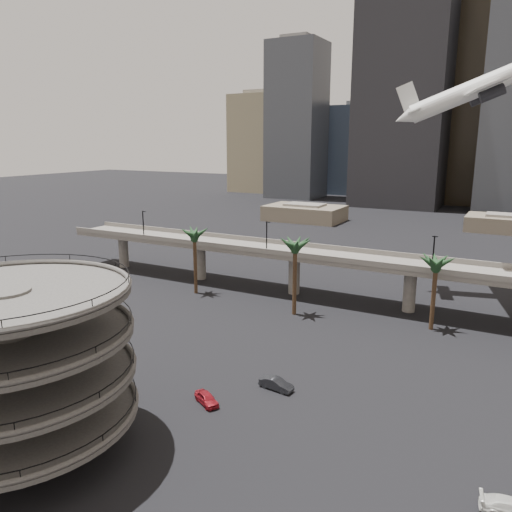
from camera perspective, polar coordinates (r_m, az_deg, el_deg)
The scene contains 10 objects.
ground at distance 50.43m, azimuth -11.36°, elevation -22.71°, with size 700.00×700.00×0.00m, color black.
parking_ramp at distance 52.04m, azimuth -26.06°, elevation -10.28°, with size 22.20×22.20×17.35m.
overpass at distance 92.61m, azimuth 10.64°, elevation -0.84°, with size 130.00×9.30×14.70m.
palm_trees at distance 81.50m, azimuth 16.78°, elevation -0.22°, with size 76.40×18.40×14.00m.
low_buildings at distance 176.25m, azimuth 21.62°, elevation 3.56°, with size 135.00×27.50×6.80m.
skyline at distance 248.59m, azimuth 26.69°, elevation 15.20°, with size 269.00×86.00×120.73m.
airborne_jet at distance 103.08m, azimuth 24.69°, elevation 17.27°, with size 31.59×29.27×15.60m.
car_a at distance 59.22m, azimuth -5.67°, elevation -15.89°, with size 1.56×3.88×1.32m, color maroon.
car_b at distance 61.96m, azimuth 2.33°, elevation -14.39°, with size 1.49×4.28×1.41m, color #222428.
car_c at distance 49.06m, azimuth 27.14°, elevation -24.21°, with size 1.93×4.75×1.38m, color white.
Camera 1 is at (27.15, -30.77, 29.32)m, focal length 35.00 mm.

